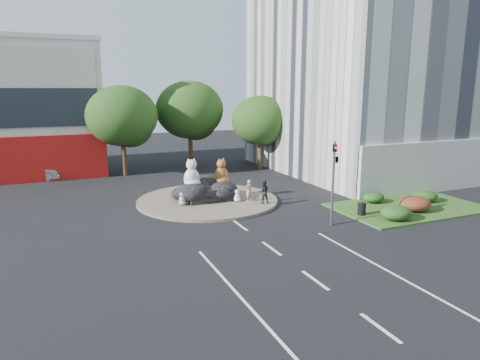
{
  "coord_description": "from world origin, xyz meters",
  "views": [
    {
      "loc": [
        -9.55,
        -18.18,
        7.95
      ],
      "look_at": [
        1.4,
        7.34,
        2.0
      ],
      "focal_mm": 32.0,
      "sensor_mm": 36.0,
      "label": 1
    }
  ],
  "objects_px": {
    "cat_tabby": "(221,171)",
    "cat_white": "(192,173)",
    "kitten_white": "(237,195)",
    "pedestrian_dark": "(264,192)",
    "parked_car": "(30,172)",
    "litter_bin": "(362,209)",
    "pedestrian_pink": "(249,191)",
    "kitten_calico": "(182,198)"
  },
  "relations": [
    {
      "from": "pedestrian_pink",
      "to": "litter_bin",
      "type": "xyz_separation_m",
      "value": [
        5.34,
        -5.55,
        -0.47
      ]
    },
    {
      "from": "cat_tabby",
      "to": "litter_bin",
      "type": "height_order",
      "value": "cat_tabby"
    },
    {
      "from": "pedestrian_dark",
      "to": "parked_car",
      "type": "xyz_separation_m",
      "value": [
        -15.15,
        15.33,
        -0.21
      ]
    },
    {
      "from": "pedestrian_pink",
      "to": "parked_car",
      "type": "distance_m",
      "value": 20.44
    },
    {
      "from": "kitten_calico",
      "to": "pedestrian_pink",
      "type": "height_order",
      "value": "pedestrian_pink"
    },
    {
      "from": "kitten_white",
      "to": "litter_bin",
      "type": "bearing_deg",
      "value": -57.05
    },
    {
      "from": "kitten_white",
      "to": "parked_car",
      "type": "height_order",
      "value": "parked_car"
    },
    {
      "from": "kitten_white",
      "to": "pedestrian_dark",
      "type": "height_order",
      "value": "pedestrian_dark"
    },
    {
      "from": "parked_car",
      "to": "cat_white",
      "type": "bearing_deg",
      "value": -134.5
    },
    {
      "from": "kitten_white",
      "to": "parked_car",
      "type": "bearing_deg",
      "value": 120.15
    },
    {
      "from": "kitten_white",
      "to": "litter_bin",
      "type": "height_order",
      "value": "kitten_white"
    },
    {
      "from": "kitten_calico",
      "to": "kitten_white",
      "type": "xyz_separation_m",
      "value": [
        3.76,
        -0.62,
        -0.02
      ]
    },
    {
      "from": "cat_white",
      "to": "kitten_white",
      "type": "xyz_separation_m",
      "value": [
        2.82,
        -1.4,
        -1.54
      ]
    },
    {
      "from": "cat_white",
      "to": "litter_bin",
      "type": "bearing_deg",
      "value": -47.06
    },
    {
      "from": "cat_white",
      "to": "parked_car",
      "type": "distance_m",
      "value": 16.82
    },
    {
      "from": "kitten_calico",
      "to": "parked_car",
      "type": "distance_m",
      "value": 16.8
    },
    {
      "from": "cat_white",
      "to": "parked_car",
      "type": "bearing_deg",
      "value": 121.88
    },
    {
      "from": "cat_white",
      "to": "pedestrian_dark",
      "type": "xyz_separation_m",
      "value": [
        4.36,
        -2.51,
        -1.18
      ]
    },
    {
      "from": "kitten_calico",
      "to": "pedestrian_dark",
      "type": "bearing_deg",
      "value": 7.19
    },
    {
      "from": "litter_bin",
      "to": "cat_tabby",
      "type": "bearing_deg",
      "value": 131.92
    },
    {
      "from": "cat_tabby",
      "to": "kitten_white",
      "type": "xyz_separation_m",
      "value": [
        0.53,
        -1.61,
        -1.46
      ]
    },
    {
      "from": "kitten_white",
      "to": "pedestrian_dark",
      "type": "relative_size",
      "value": 0.56
    },
    {
      "from": "cat_white",
      "to": "cat_tabby",
      "type": "xyz_separation_m",
      "value": [
        2.29,
        0.2,
        -0.08
      ]
    },
    {
      "from": "pedestrian_pink",
      "to": "pedestrian_dark",
      "type": "relative_size",
      "value": 0.96
    },
    {
      "from": "cat_tabby",
      "to": "pedestrian_pink",
      "type": "relative_size",
      "value": 1.3
    },
    {
      "from": "cat_tabby",
      "to": "pedestrian_pink",
      "type": "xyz_separation_m",
      "value": [
        1.32,
        -1.87,
        -1.13
      ]
    },
    {
      "from": "pedestrian_dark",
      "to": "pedestrian_pink",
      "type": "bearing_deg",
      "value": -32.35
    },
    {
      "from": "cat_tabby",
      "to": "kitten_calico",
      "type": "height_order",
      "value": "cat_tabby"
    },
    {
      "from": "kitten_calico",
      "to": "parked_car",
      "type": "bearing_deg",
      "value": 151.13
    },
    {
      "from": "cat_white",
      "to": "kitten_white",
      "type": "height_order",
      "value": "cat_white"
    },
    {
      "from": "kitten_calico",
      "to": "litter_bin",
      "type": "bearing_deg",
      "value": -7.83
    },
    {
      "from": "parked_car",
      "to": "litter_bin",
      "type": "distance_m",
      "value": 28.14
    },
    {
      "from": "cat_white",
      "to": "litter_bin",
      "type": "distance_m",
      "value": 11.62
    },
    {
      "from": "pedestrian_dark",
      "to": "parked_car",
      "type": "bearing_deg",
      "value": -29.15
    },
    {
      "from": "pedestrian_dark",
      "to": "litter_bin",
      "type": "bearing_deg",
      "value": 150.5
    },
    {
      "from": "cat_tabby",
      "to": "cat_white",
      "type": "bearing_deg",
      "value": 168.78
    },
    {
      "from": "cat_white",
      "to": "parked_car",
      "type": "height_order",
      "value": "cat_white"
    },
    {
      "from": "litter_bin",
      "to": "pedestrian_dark",
      "type": "bearing_deg",
      "value": 134.3
    },
    {
      "from": "kitten_calico",
      "to": "pedestrian_pink",
      "type": "bearing_deg",
      "value": 14.21
    },
    {
      "from": "cat_white",
      "to": "parked_car",
      "type": "xyz_separation_m",
      "value": [
        -10.79,
        12.83,
        -1.39
      ]
    },
    {
      "from": "kitten_white",
      "to": "pedestrian_pink",
      "type": "bearing_deg",
      "value": -32.02
    },
    {
      "from": "cat_white",
      "to": "parked_car",
      "type": "relative_size",
      "value": 0.45
    }
  ]
}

